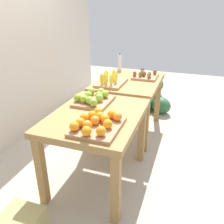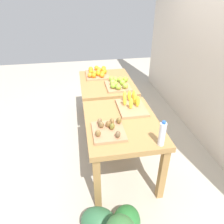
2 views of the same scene
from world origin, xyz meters
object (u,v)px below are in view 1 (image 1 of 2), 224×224
object	(u,v)px
display_table_left	(97,124)
kiwi_bin	(145,75)
water_bottle	(120,62)
banana_crate	(110,81)
display_table_right	(129,88)
apple_bin	(93,98)
watermelon_pile	(155,99)
orange_bin	(97,123)

from	to	relation	value
display_table_left	kiwi_bin	distance (m)	1.32
water_bottle	banana_crate	bearing A→B (deg)	-171.93
display_table_right	apple_bin	distance (m)	0.91
water_bottle	watermelon_pile	xyz separation A→B (m)	(0.42, -0.50, -0.68)
orange_bin	kiwi_bin	xyz separation A→B (m)	(1.56, -0.07, -0.01)
water_bottle	orange_bin	bearing A→B (deg)	-168.23
display_table_right	kiwi_bin	xyz separation A→B (m)	(0.18, -0.18, 0.14)
apple_bin	banana_crate	xyz separation A→B (m)	(0.62, 0.04, -0.00)
display_table_right	water_bottle	size ratio (longest dim) A/B	4.01
apple_bin	watermelon_pile	distance (m)	1.89
apple_bin	kiwi_bin	world-z (taller)	apple_bin
display_table_left	orange_bin	world-z (taller)	orange_bin
banana_crate	watermelon_pile	xyz separation A→B (m)	(1.13, -0.40, -0.60)
display_table_left	watermelon_pile	world-z (taller)	display_table_left
apple_bin	banana_crate	bearing A→B (deg)	3.60
water_bottle	watermelon_pile	world-z (taller)	water_bottle
water_bottle	apple_bin	bearing A→B (deg)	-174.01
display_table_right	water_bottle	xyz separation A→B (m)	(0.45, 0.27, 0.23)
water_bottle	kiwi_bin	bearing A→B (deg)	-121.30
display_table_left	water_bottle	world-z (taller)	water_bottle
display_table_right	apple_bin	bearing A→B (deg)	171.52
display_table_left	kiwi_bin	bearing A→B (deg)	-7.78
kiwi_bin	apple_bin	bearing A→B (deg)	163.79
display_table_right	orange_bin	size ratio (longest dim) A/B	2.31
apple_bin	watermelon_pile	size ratio (longest dim) A/B	0.62
display_table_left	banana_crate	world-z (taller)	banana_crate
kiwi_bin	display_table_left	bearing A→B (deg)	172.22
display_table_left	orange_bin	bearing A→B (deg)	-157.11
kiwi_bin	water_bottle	distance (m)	0.53
water_bottle	display_table_right	bearing A→B (deg)	-148.97
display_table_left	apple_bin	distance (m)	0.31
display_table_right	apple_bin	world-z (taller)	apple_bin
kiwi_bin	watermelon_pile	distance (m)	0.91
water_bottle	display_table_left	bearing A→B (deg)	-170.17
apple_bin	watermelon_pile	xyz separation A→B (m)	(1.76, -0.36, -0.60)
banana_crate	orange_bin	bearing A→B (deg)	-165.91
orange_bin	apple_bin	world-z (taller)	apple_bin
kiwi_bin	water_bottle	xyz separation A→B (m)	(0.27, 0.45, 0.09)
kiwi_bin	watermelon_pile	bearing A→B (deg)	-4.51
orange_bin	water_bottle	world-z (taller)	water_bottle
orange_bin	banana_crate	bearing A→B (deg)	14.09
orange_bin	banana_crate	xyz separation A→B (m)	(1.12, 0.28, -0.00)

